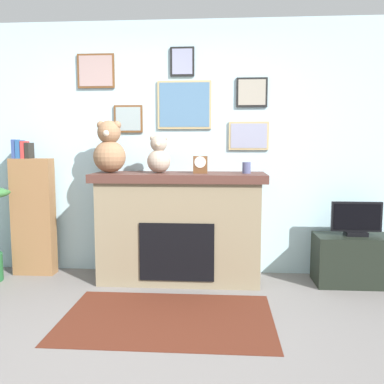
# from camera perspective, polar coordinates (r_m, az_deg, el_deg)

# --- Properties ---
(ground_plane) EXTENTS (12.00, 12.00, 0.00)m
(ground_plane) POSITION_cam_1_polar(r_m,az_deg,el_deg) (2.82, -9.24, -22.17)
(ground_plane) COLOR slate
(back_wall) EXTENTS (5.20, 0.15, 2.60)m
(back_wall) POSITION_cam_1_polar(r_m,az_deg,el_deg) (4.44, -3.56, 5.92)
(back_wall) COLOR silver
(back_wall) RESTS_ON ground_plane
(fireplace) EXTENTS (1.67, 0.62, 1.07)m
(fireplace) POSITION_cam_1_polar(r_m,az_deg,el_deg) (4.16, -1.69, -4.70)
(fireplace) COLOR #807157
(fireplace) RESTS_ON ground_plane
(bookshelf) EXTENTS (0.42, 0.16, 1.40)m
(bookshelf) POSITION_cam_1_polar(r_m,az_deg,el_deg) (4.64, -20.83, -2.80)
(bookshelf) COLOR brown
(bookshelf) RESTS_ON ground_plane
(tv_stand) EXTENTS (0.76, 0.40, 0.48)m
(tv_stand) POSITION_cam_1_polar(r_m,az_deg,el_deg) (4.39, 21.26, -8.60)
(tv_stand) COLOR black
(tv_stand) RESTS_ON ground_plane
(television) EXTENTS (0.47, 0.14, 0.33)m
(television) POSITION_cam_1_polar(r_m,az_deg,el_deg) (4.30, 21.48, -3.57)
(television) COLOR black
(television) RESTS_ON tv_stand
(area_rug) EXTENTS (1.64, 1.07, 0.01)m
(area_rug) POSITION_cam_1_polar(r_m,az_deg,el_deg) (3.41, -3.35, -16.75)
(area_rug) COLOR #4F2215
(area_rug) RESTS_ON ground_plane
(candle_jar) EXTENTS (0.08, 0.08, 0.11)m
(candle_jar) POSITION_cam_1_polar(r_m,az_deg,el_deg) (4.06, 7.42, 3.29)
(candle_jar) COLOR #4C517A
(candle_jar) RESTS_ON fireplace
(mantel_clock) EXTENTS (0.14, 0.10, 0.17)m
(mantel_clock) POSITION_cam_1_polar(r_m,az_deg,el_deg) (4.05, 1.15, 3.76)
(mantel_clock) COLOR brown
(mantel_clock) RESTS_ON fireplace
(teddy_bear_grey) EXTENTS (0.32, 0.32, 0.51)m
(teddy_bear_grey) POSITION_cam_1_polar(r_m,az_deg,el_deg) (4.19, -11.18, 5.72)
(teddy_bear_grey) COLOR #8F6748
(teddy_bear_grey) RESTS_ON fireplace
(teddy_bear_brown) EXTENTS (0.23, 0.23, 0.37)m
(teddy_bear_brown) POSITION_cam_1_polar(r_m,az_deg,el_deg) (4.09, -4.54, 4.92)
(teddy_bear_brown) COLOR tan
(teddy_bear_brown) RESTS_ON fireplace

